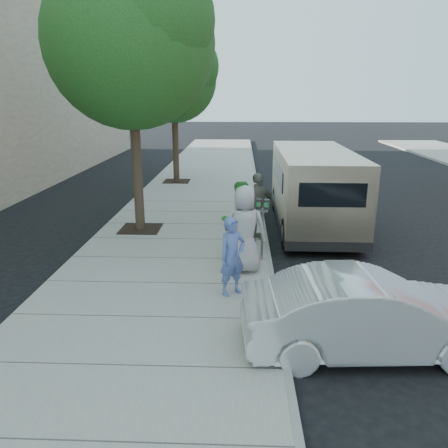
{
  "coord_description": "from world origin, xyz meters",
  "views": [
    {
      "loc": [
        0.72,
        -10.11,
        4.04
      ],
      "look_at": [
        0.33,
        -0.2,
        1.1
      ],
      "focal_mm": 35.0,
      "sensor_mm": 36.0,
      "label": 1
    }
  ],
  "objects": [
    {
      "name": "ground",
      "position": [
        0.0,
        0.0,
        0.0
      ],
      "size": [
        120.0,
        120.0,
        0.0
      ],
      "primitive_type": "plane",
      "color": "black",
      "rests_on": "ground"
    },
    {
      "name": "sidewalk",
      "position": [
        -1.0,
        0.0,
        0.07
      ],
      "size": [
        5.0,
        60.0,
        0.15
      ],
      "primitive_type": "cube",
      "color": "gray",
      "rests_on": "ground"
    },
    {
      "name": "curb_face",
      "position": [
        1.44,
        0.0,
        0.07
      ],
      "size": [
        0.12,
        60.0,
        0.16
      ],
      "primitive_type": "cube",
      "color": "gray",
      "rests_on": "ground"
    },
    {
      "name": "tree_near",
      "position": [
        -2.25,
        2.4,
        5.55
      ],
      "size": [
        4.62,
        4.6,
        7.53
      ],
      "color": "black",
      "rests_on": "sidewalk"
    },
    {
      "name": "tree_far",
      "position": [
        -2.25,
        10.0,
        4.88
      ],
      "size": [
        3.92,
        3.8,
        6.49
      ],
      "color": "black",
      "rests_on": "sidewalk"
    },
    {
      "name": "parking_meter",
      "position": [
        1.25,
        -0.01,
        1.25
      ],
      "size": [
        0.33,
        0.18,
        1.52
      ],
      "rotation": [
        0.0,
        0.0,
        -0.26
      ],
      "color": "gray",
      "rests_on": "sidewalk"
    },
    {
      "name": "van",
      "position": [
        2.98,
        3.45,
        1.28
      ],
      "size": [
        2.25,
        6.53,
        2.41
      ],
      "rotation": [
        0.0,
        0.0,
        -0.01
      ],
      "color": "#CBB592",
      "rests_on": "ground"
    },
    {
      "name": "sedan",
      "position": [
        2.8,
        -3.75,
        0.67
      ],
      "size": [
        4.14,
        1.68,
        1.33
      ],
      "primitive_type": "imported",
      "rotation": [
        0.0,
        0.0,
        1.64
      ],
      "color": "silver",
      "rests_on": "ground"
    },
    {
      "name": "person_officer",
      "position": [
        0.57,
        -1.97,
        0.96
      ],
      "size": [
        0.7,
        0.66,
        1.61
      ],
      "primitive_type": "imported",
      "rotation": [
        0.0,
        0.0,
        0.63
      ],
      "color": "#5368B0",
      "rests_on": "sidewalk"
    },
    {
      "name": "person_green_shirt",
      "position": [
        0.68,
        0.17,
        1.1
      ],
      "size": [
        1.16,
        1.08,
        1.91
      ],
      "primitive_type": "imported",
      "rotation": [
        0.0,
        0.0,
        3.65
      ],
      "color": "#2F872C",
      "rests_on": "sidewalk"
    },
    {
      "name": "person_gray_shirt",
      "position": [
        0.82,
        -0.74,
        1.15
      ],
      "size": [
        1.0,
        0.67,
        1.99
      ],
      "primitive_type": "imported",
      "rotation": [
        0.0,
        0.0,
        3.18
      ],
      "color": "#AEAEB0",
      "rests_on": "sidewalk"
    },
    {
      "name": "person_striped_polo",
      "position": [
        1.2,
        1.57,
        1.09
      ],
      "size": [
        1.15,
        1.03,
        1.87
      ],
      "primitive_type": "imported",
      "rotation": [
        0.0,
        0.0,
        3.79
      ],
      "color": "slate",
      "rests_on": "sidewalk"
    }
  ]
}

